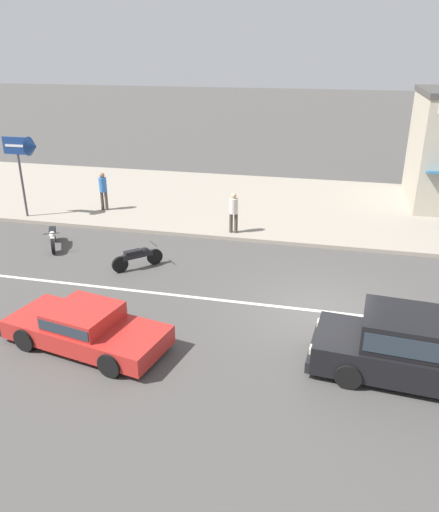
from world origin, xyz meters
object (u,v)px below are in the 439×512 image
object	(u,v)px
sedan_red_3	(85,327)
pedestrian_near_clock	(103,188)
pedestrian_mid_kerb	(234,210)
minivan_black_0	(424,347)
motorcycle_0	(53,237)
motorcycle_1	(138,257)
arrow_signboard	(29,150)

from	to	relation	value
sedan_red_3	pedestrian_near_clock	world-z (taller)	pedestrian_near_clock
sedan_red_3	pedestrian_mid_kerb	world-z (taller)	pedestrian_mid_kerb
minivan_black_0	pedestrian_near_clock	bearing A→B (deg)	141.85
motorcycle_0	motorcycle_1	size ratio (longest dim) A/B	1.26
minivan_black_0	motorcycle_1	bearing A→B (deg)	153.34
minivan_black_0	sedan_red_3	bearing A→B (deg)	-176.51
motorcycle_1	pedestrian_mid_kerb	world-z (taller)	pedestrian_mid_kerb
motorcycle_1	arrow_signboard	bearing A→B (deg)	148.62
pedestrian_near_clock	pedestrian_mid_kerb	size ratio (longest dim) A/B	1.06
arrow_signboard	sedan_red_3	bearing A→B (deg)	-52.13
motorcycle_1	pedestrian_near_clock	distance (m)	6.63
arrow_signboard	motorcycle_0	bearing A→B (deg)	-49.48
pedestrian_near_clock	motorcycle_1	bearing A→B (deg)	-55.02
motorcycle_0	pedestrian_mid_kerb	distance (m)	6.97
minivan_black_0	arrow_signboard	bearing A→B (deg)	151.32
motorcycle_1	pedestrian_near_clock	world-z (taller)	pedestrian_near_clock
sedan_red_3	arrow_signboard	distance (m)	11.11
motorcycle_0	pedestrian_near_clock	bearing A→B (deg)	89.22
motorcycle_0	pedestrian_mid_kerb	bearing A→B (deg)	23.30
sedan_red_3	pedestrian_near_clock	bearing A→B (deg)	112.79
minivan_black_0	motorcycle_0	xyz separation A→B (m)	(-12.42, 5.36, -0.42)
motorcycle_0	motorcycle_1	bearing A→B (deg)	-15.35
pedestrian_mid_kerb	arrow_signboard	bearing A→B (deg)	-179.61
sedan_red_3	motorcycle_0	world-z (taller)	sedan_red_3
minivan_black_0	pedestrian_near_clock	distance (m)	15.71
motorcycle_0	arrow_signboard	size ratio (longest dim) A/B	0.50
sedan_red_3	pedestrian_mid_kerb	xyz separation A→B (m)	(2.03, 8.60, 0.56)
pedestrian_mid_kerb	minivan_black_0	bearing A→B (deg)	-53.30
arrow_signboard	pedestrian_near_clock	distance (m)	3.46
arrow_signboard	pedestrian_near_clock	size ratio (longest dim) A/B	2.02
minivan_black_0	pedestrian_near_clock	size ratio (longest dim) A/B	2.78
motorcycle_0	pedestrian_near_clock	size ratio (longest dim) A/B	1.01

